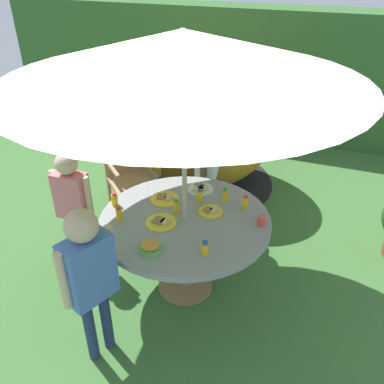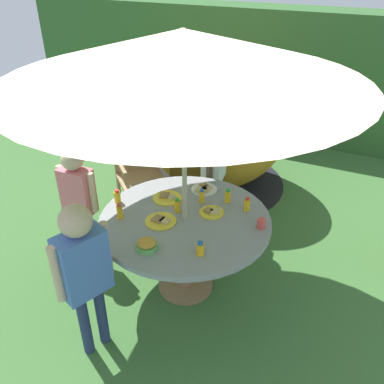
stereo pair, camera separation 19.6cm
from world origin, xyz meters
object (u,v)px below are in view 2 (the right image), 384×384
Objects in this scene: child_in_pink_shirt at (77,191)px; child_in_blue_shirt at (83,264)px; plate_back_edge at (161,221)px; juice_bottle_center_front at (247,204)px; snack_bowl at (147,245)px; juice_bottle_near_right at (120,212)px; patio_umbrella at (183,55)px; dome_tent at (212,120)px; wooden_chair at (138,165)px; cup_near at (261,224)px; juice_bottle_mid_right at (177,206)px; juice_bottle_mid_left at (117,196)px; plate_near_left at (167,198)px; juice_bottle_far_right at (202,196)px; child_in_white_shirt at (214,157)px; juice_bottle_far_left at (200,249)px; plate_center_back at (212,212)px; garden_table at (185,228)px; plate_front_edge at (204,189)px; juice_bottle_spot_a at (228,196)px.

child_in_pink_shirt is 0.90× the size of child_in_blue_shirt.
plate_back_edge is 2.08× the size of juice_bottle_center_front.
snack_bowl is 0.64× the size of plate_back_edge.
snack_bowl is at bearing -32.32° from juice_bottle_near_right.
patio_umbrella is 2.21m from dome_tent.
cup_near is (1.60, -0.81, 0.23)m from wooden_chair.
juice_bottle_mid_right is at bearing -83.15° from dome_tent.
juice_bottle_mid_left is 1.61× the size of cup_near.
juice_bottle_center_front is (0.67, 0.12, 0.05)m from plate_near_left.
juice_bottle_far_right is at bearing 44.86° from juice_bottle_near_right.
child_in_white_shirt is 0.76m from plate_near_left.
snack_bowl is 0.52m from juice_bottle_mid_right.
cup_near is (0.85, -0.07, 0.03)m from plate_near_left.
dome_tent reaches higher than child_in_white_shirt.
juice_bottle_far_left is 0.96m from juice_bottle_mid_left.
garden_table is at bearing -138.06° from plate_center_back.
juice_bottle_center_front reaches higher than juice_bottle_far_left.
wooden_chair is 4.08× the size of plate_near_left.
juice_bottle_mid_right is (-0.10, 0.05, -1.20)m from patio_umbrella.
juice_bottle_near_right is 1.11m from cup_near.
plate_center_back is (1.23, 0.16, 0.03)m from child_in_pink_shirt.
plate_front_edge is 0.70m from cup_near.
child_in_white_shirt is 10.87× the size of juice_bottle_center_front.
juice_bottle_spot_a is at bearing 147.11° from cup_near.
cup_near is at bearing 18.31° from juice_bottle_near_right.
child_in_white_shirt is 17.27× the size of cup_near.
wooden_chair is 0.90× the size of child_in_pink_shirt.
cup_near is (0.66, 0.59, 0.00)m from snack_bowl.
child_in_white_shirt is at bearing 74.19° from juice_bottle_near_right.
juice_bottle_spot_a reaches higher than snack_bowl.
juice_bottle_spot_a is at bearing -69.58° from dome_tent.
plate_front_edge is at bearing 162.14° from juice_bottle_center_front.
juice_bottle_center_front is 1.59× the size of cup_near.
plate_back_edge is 0.62m from juice_bottle_spot_a.
cup_near is (0.56, -0.14, -0.02)m from juice_bottle_far_right.
patio_umbrella is at bearing -0.00° from child_in_pink_shirt.
garden_table is at bearing 41.19° from plate_back_edge.
dome_tent is 1.98m from plate_back_edge.
garden_table is 0.92m from child_in_blue_shirt.
cup_near is at bearing -4.47° from plate_near_left.
dome_tent reaches higher than juice_bottle_near_right.
child_in_pink_shirt is 9.56× the size of juice_bottle_center_front.
snack_bowl is 0.88m from juice_bottle_spot_a.
juice_bottle_far_left is (0.44, -0.23, 0.04)m from plate_back_edge.
juice_bottle_center_front is (0.87, 0.53, -0.01)m from juice_bottle_near_right.
cup_near is at bearing -2.95° from plate_center_back.
juice_bottle_mid_left is 0.99× the size of juice_bottle_spot_a.
child_in_pink_shirt is at bearing -163.79° from juice_bottle_spot_a.
wooden_chair is 5.04× the size of plate_center_back.
wooden_chair is at bearing -97.81° from child_in_white_shirt.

